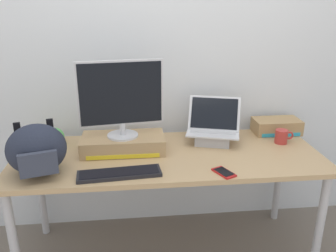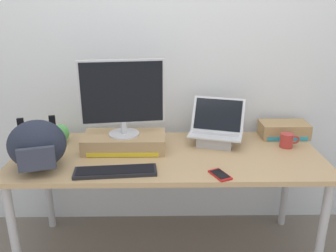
{
  "view_description": "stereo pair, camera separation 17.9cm",
  "coord_description": "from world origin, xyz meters",
  "px_view_note": "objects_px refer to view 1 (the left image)",
  "views": [
    {
      "loc": [
        -0.21,
        -1.96,
        1.61
      ],
      "look_at": [
        0.0,
        0.0,
        0.91
      ],
      "focal_mm": 37.46,
      "sensor_mm": 36.0,
      "label": 1
    },
    {
      "loc": [
        -0.03,
        -1.97,
        1.61
      ],
      "look_at": [
        0.0,
        0.0,
        0.91
      ],
      "focal_mm": 37.46,
      "sensor_mm": 36.0,
      "label": 2
    }
  ],
  "objects_px": {
    "desktop_monitor": "(121,98)",
    "toner_box_cyan": "(276,126)",
    "toner_box_yellow": "(123,143)",
    "open_laptop": "(213,133)",
    "external_keyboard": "(119,173)",
    "plush_toy": "(55,137)",
    "messenger_backpack": "(37,149)",
    "cell_phone": "(224,172)",
    "coffee_mug": "(282,136)"
  },
  "relations": [
    {
      "from": "desktop_monitor",
      "to": "coffee_mug",
      "type": "xyz_separation_m",
      "value": [
        1.03,
        0.02,
        -0.3
      ]
    },
    {
      "from": "toner_box_yellow",
      "to": "desktop_monitor",
      "type": "xyz_separation_m",
      "value": [
        0.0,
        -0.0,
        0.29
      ]
    },
    {
      "from": "toner_box_yellow",
      "to": "plush_toy",
      "type": "distance_m",
      "value": 0.45
    },
    {
      "from": "coffee_mug",
      "to": "cell_phone",
      "type": "height_order",
      "value": "coffee_mug"
    },
    {
      "from": "plush_toy",
      "to": "messenger_backpack",
      "type": "bearing_deg",
      "value": -92.15
    },
    {
      "from": "messenger_backpack",
      "to": "toner_box_cyan",
      "type": "height_order",
      "value": "messenger_backpack"
    },
    {
      "from": "open_laptop",
      "to": "external_keyboard",
      "type": "relative_size",
      "value": 0.85
    },
    {
      "from": "external_keyboard",
      "to": "open_laptop",
      "type": "bearing_deg",
      "value": 29.57
    },
    {
      "from": "toner_box_cyan",
      "to": "toner_box_yellow",
      "type": "bearing_deg",
      "value": -169.18
    },
    {
      "from": "coffee_mug",
      "to": "cell_phone",
      "type": "relative_size",
      "value": 0.82
    },
    {
      "from": "plush_toy",
      "to": "toner_box_cyan",
      "type": "height_order",
      "value": "plush_toy"
    },
    {
      "from": "open_laptop",
      "to": "desktop_monitor",
      "type": "bearing_deg",
      "value": -155.01
    },
    {
      "from": "toner_box_yellow",
      "to": "messenger_backpack",
      "type": "xyz_separation_m",
      "value": [
        -0.45,
        -0.25,
        0.09
      ]
    },
    {
      "from": "open_laptop",
      "to": "toner_box_cyan",
      "type": "relative_size",
      "value": 1.22
    },
    {
      "from": "coffee_mug",
      "to": "messenger_backpack",
      "type": "bearing_deg",
      "value": -169.7
    },
    {
      "from": "open_laptop",
      "to": "toner_box_cyan",
      "type": "height_order",
      "value": "open_laptop"
    },
    {
      "from": "open_laptop",
      "to": "messenger_backpack",
      "type": "distance_m",
      "value": 1.1
    },
    {
      "from": "desktop_monitor",
      "to": "messenger_backpack",
      "type": "bearing_deg",
      "value": -158.64
    },
    {
      "from": "toner_box_cyan",
      "to": "coffee_mug",
      "type": "bearing_deg",
      "value": -102.0
    },
    {
      "from": "toner_box_yellow",
      "to": "external_keyboard",
      "type": "distance_m",
      "value": 0.33
    },
    {
      "from": "open_laptop",
      "to": "coffee_mug",
      "type": "xyz_separation_m",
      "value": [
        0.44,
        -0.07,
        -0.02
      ]
    },
    {
      "from": "open_laptop",
      "to": "toner_box_cyan",
      "type": "bearing_deg",
      "value": 29.8
    },
    {
      "from": "toner_box_yellow",
      "to": "external_keyboard",
      "type": "height_order",
      "value": "toner_box_yellow"
    },
    {
      "from": "coffee_mug",
      "to": "toner_box_cyan",
      "type": "relative_size",
      "value": 0.39
    },
    {
      "from": "desktop_monitor",
      "to": "coffee_mug",
      "type": "distance_m",
      "value": 1.07
    },
    {
      "from": "open_laptop",
      "to": "messenger_backpack",
      "type": "relative_size",
      "value": 1.07
    },
    {
      "from": "external_keyboard",
      "to": "plush_toy",
      "type": "height_order",
      "value": "plush_toy"
    },
    {
      "from": "messenger_backpack",
      "to": "toner_box_cyan",
      "type": "xyz_separation_m",
      "value": [
        1.52,
        0.45,
        -0.09
      ]
    },
    {
      "from": "cell_phone",
      "to": "plush_toy",
      "type": "relative_size",
      "value": 1.26
    },
    {
      "from": "desktop_monitor",
      "to": "cell_phone",
      "type": "bearing_deg",
      "value": -41.19
    },
    {
      "from": "desktop_monitor",
      "to": "external_keyboard",
      "type": "bearing_deg",
      "value": -100.51
    },
    {
      "from": "messenger_backpack",
      "to": "cell_phone",
      "type": "distance_m",
      "value": 1.01
    },
    {
      "from": "external_keyboard",
      "to": "messenger_backpack",
      "type": "height_order",
      "value": "messenger_backpack"
    },
    {
      "from": "open_laptop",
      "to": "cell_phone",
      "type": "bearing_deg",
      "value": -78.94
    },
    {
      "from": "desktop_monitor",
      "to": "toner_box_cyan",
      "type": "height_order",
      "value": "desktop_monitor"
    },
    {
      "from": "toner_box_yellow",
      "to": "coffee_mug",
      "type": "bearing_deg",
      "value": 1.09
    },
    {
      "from": "plush_toy",
      "to": "open_laptop",
      "type": "bearing_deg",
      "value": -2.17
    },
    {
      "from": "coffee_mug",
      "to": "toner_box_cyan",
      "type": "xyz_separation_m",
      "value": [
        0.04,
        0.19,
        0.0
      ]
    },
    {
      "from": "open_laptop",
      "to": "coffee_mug",
      "type": "relative_size",
      "value": 3.16
    },
    {
      "from": "toner_box_yellow",
      "to": "cell_phone",
      "type": "relative_size",
      "value": 3.37
    },
    {
      "from": "toner_box_yellow",
      "to": "messenger_backpack",
      "type": "height_order",
      "value": "messenger_backpack"
    },
    {
      "from": "external_keyboard",
      "to": "cell_phone",
      "type": "distance_m",
      "value": 0.57
    },
    {
      "from": "desktop_monitor",
      "to": "coffee_mug",
      "type": "height_order",
      "value": "desktop_monitor"
    },
    {
      "from": "cell_phone",
      "to": "coffee_mug",
      "type": "bearing_deg",
      "value": 12.73
    },
    {
      "from": "desktop_monitor",
      "to": "open_laptop",
      "type": "xyz_separation_m",
      "value": [
        0.59,
        0.09,
        -0.28
      ]
    },
    {
      "from": "external_keyboard",
      "to": "messenger_backpack",
      "type": "distance_m",
      "value": 0.46
    },
    {
      "from": "external_keyboard",
      "to": "plush_toy",
      "type": "distance_m",
      "value": 0.62
    },
    {
      "from": "open_laptop",
      "to": "messenger_backpack",
      "type": "bearing_deg",
      "value": -145.65
    },
    {
      "from": "desktop_monitor",
      "to": "plush_toy",
      "type": "xyz_separation_m",
      "value": [
        -0.44,
        0.13,
        -0.28
      ]
    },
    {
      "from": "cell_phone",
      "to": "desktop_monitor",
      "type": "bearing_deg",
      "value": 120.69
    }
  ]
}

